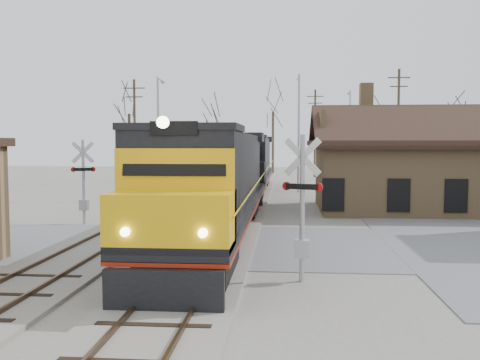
# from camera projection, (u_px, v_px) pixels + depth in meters

# --- Properties ---
(ground) EXTENTS (140.00, 140.00, 0.00)m
(ground) POSITION_uv_depth(u_px,v_px,m) (214.00, 244.00, 21.71)
(ground) COLOR gray
(ground) RESTS_ON ground
(road) EXTENTS (60.00, 9.00, 0.03)m
(road) POSITION_uv_depth(u_px,v_px,m) (214.00, 244.00, 21.70)
(road) COLOR slate
(road) RESTS_ON ground
(track_main) EXTENTS (3.40, 90.00, 0.24)m
(track_main) POSITION_uv_depth(u_px,v_px,m) (243.00, 202.00, 36.61)
(track_main) COLOR gray
(track_main) RESTS_ON ground
(track_siding) EXTENTS (3.40, 90.00, 0.24)m
(track_siding) POSITION_uv_depth(u_px,v_px,m) (178.00, 201.00, 36.99)
(track_siding) COLOR gray
(track_siding) RESTS_ON ground
(depot) EXTENTS (15.20, 9.31, 7.90)m
(depot) POSITION_uv_depth(u_px,v_px,m) (435.00, 171.00, 32.46)
(depot) COLOR #A28153
(depot) RESTS_ON ground
(locomotive_lead) EXTENTS (3.16, 21.18, 4.71)m
(locomotive_lead) POSITION_uv_depth(u_px,v_px,m) (217.00, 182.00, 22.51)
(locomotive_lead) COLOR black
(locomotive_lead) RESTS_ON ground
(locomotive_trailing) EXTENTS (3.16, 21.18, 4.45)m
(locomotive_trailing) POSITION_uv_depth(u_px,v_px,m) (250.00, 163.00, 43.84)
(locomotive_trailing) COLOR black
(locomotive_trailing) RESTS_ON ground
(crossbuck_near) EXTENTS (1.19, 0.52, 4.37)m
(crossbuck_near) POSITION_uv_depth(u_px,v_px,m) (302.00, 214.00, 15.77)
(crossbuck_near) COLOR #A5A8AD
(crossbuck_near) RESTS_ON ground
(crossbuck_far) EXTENTS (1.17, 0.51, 4.28)m
(crossbuck_far) POSITION_uv_depth(u_px,v_px,m) (84.00, 185.00, 27.08)
(crossbuck_far) COLOR #A5A8AD
(crossbuck_far) RESTS_ON ground
(streetlight_a) EXTENTS (0.25, 2.04, 8.87)m
(streetlight_a) POSITION_uv_depth(u_px,v_px,m) (159.00, 131.00, 39.00)
(streetlight_a) COLOR #A5A8AD
(streetlight_a) RESTS_ON ground
(streetlight_b) EXTENTS (0.25, 2.04, 9.72)m
(streetlight_b) POSITION_uv_depth(u_px,v_px,m) (299.00, 127.00, 44.09)
(streetlight_b) COLOR #A5A8AD
(streetlight_b) RESTS_ON ground
(streetlight_c) EXTENTS (0.25, 2.04, 9.73)m
(streetlight_c) POSITION_uv_depth(u_px,v_px,m) (350.00, 131.00, 57.86)
(streetlight_c) COLOR #A5A8AD
(streetlight_c) RESTS_ON ground
(utility_pole_a) EXTENTS (2.00, 0.24, 9.93)m
(utility_pole_a) POSITION_uv_depth(u_px,v_px,m) (135.00, 131.00, 49.30)
(utility_pole_a) COLOR #382D23
(utility_pole_a) RESTS_ON ground
(utility_pole_b) EXTENTS (2.00, 0.24, 10.43)m
(utility_pole_b) POSITION_uv_depth(u_px,v_px,m) (315.00, 132.00, 63.74)
(utility_pole_b) COLOR #382D23
(utility_pole_b) RESTS_ON ground
(utility_pole_c) EXTENTS (2.00, 0.24, 10.91)m
(utility_pole_c) POSITION_uv_depth(u_px,v_px,m) (398.00, 126.00, 49.40)
(utility_pole_c) COLOR #382D23
(utility_pole_c) RESTS_ON ground
(tree_a) EXTENTS (4.77, 4.77, 11.68)m
(tree_a) POSITION_uv_depth(u_px,v_px,m) (129.00, 102.00, 55.50)
(tree_a) COLOR #382D23
(tree_a) RESTS_ON ground
(tree_b) EXTENTS (4.04, 4.04, 9.90)m
(tree_b) POSITION_uv_depth(u_px,v_px,m) (211.00, 117.00, 59.52)
(tree_b) COLOR #382D23
(tree_b) RESTS_ON ground
(tree_c) EXTENTS (5.47, 5.47, 13.40)m
(tree_c) POSITION_uv_depth(u_px,v_px,m) (273.00, 101.00, 69.94)
(tree_c) COLOR #382D23
(tree_c) RESTS_ON ground
(tree_d) EXTENTS (3.97, 3.97, 9.72)m
(tree_d) POSITION_uv_depth(u_px,v_px,m) (378.00, 118.00, 60.65)
(tree_d) COLOR #382D23
(tree_d) RESTS_ON ground
(tree_e) EXTENTS (4.07, 4.07, 9.96)m
(tree_e) POSITION_uv_depth(u_px,v_px,m) (455.00, 115.00, 56.67)
(tree_e) COLOR #382D23
(tree_e) RESTS_ON ground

